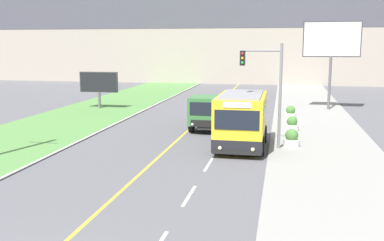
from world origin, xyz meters
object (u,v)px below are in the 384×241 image
at_px(city_bus, 241,121).
at_px(dump_truck, 211,112).
at_px(billboard_small, 99,83).
at_px(billboard_large, 332,43).
at_px(planter_round_third, 291,113).
at_px(traffic_light_mast, 268,82).
at_px(planter_round_second, 292,124).
at_px(planter_round_near, 292,139).

height_order(city_bus, dump_truck, city_bus).
bearing_deg(billboard_small, city_bus, -43.16).
distance_m(billboard_large, planter_round_third, 8.48).
bearing_deg(city_bus, planter_round_third, 74.48).
xyz_separation_m(traffic_light_mast, planter_round_second, (1.46, 5.36, -3.18)).
xyz_separation_m(city_bus, traffic_light_mast, (1.40, 0.07, 2.14)).
bearing_deg(billboard_small, billboard_large, 8.40).
xyz_separation_m(planter_round_near, planter_round_third, (0.09, 9.63, 0.00)).
bearing_deg(billboard_large, planter_round_third, -120.11).
relative_size(billboard_large, planter_round_third, 7.55).
bearing_deg(traffic_light_mast, city_bus, -177.27).
height_order(traffic_light_mast, planter_round_third, traffic_light_mast).
xyz_separation_m(traffic_light_mast, planter_round_near, (1.36, 0.54, -3.16)).
xyz_separation_m(billboard_large, planter_round_third, (-3.32, -5.73, -5.30)).
relative_size(planter_round_near, planter_round_second, 1.04).
relative_size(dump_truck, billboard_small, 1.81).
bearing_deg(billboard_large, city_bus, -111.12).
relative_size(dump_truck, billboard_large, 0.84).
distance_m(planter_round_near, planter_round_second, 4.81).
xyz_separation_m(billboard_large, billboard_small, (-20.04, -2.96, -3.54)).
bearing_deg(dump_truck, traffic_light_mast, -52.01).
distance_m(traffic_light_mast, billboard_small, 20.07).
xyz_separation_m(city_bus, dump_truck, (-2.53, 5.10, -0.33)).
bearing_deg(planter_round_third, planter_round_near, -90.51).
distance_m(dump_truck, billboard_large, 14.67).
distance_m(city_bus, planter_round_third, 10.67).
bearing_deg(billboard_small, planter_round_near, -36.70).
relative_size(billboard_large, planter_round_near, 7.60).
xyz_separation_m(traffic_light_mast, billboard_small, (-15.27, 12.94, -1.40)).
distance_m(city_bus, traffic_light_mast, 2.56).
height_order(planter_round_second, planter_round_third, planter_round_third).
relative_size(dump_truck, planter_round_third, 6.31).
bearing_deg(planter_round_near, planter_round_third, 89.49).
height_order(dump_truck, traffic_light_mast, traffic_light_mast).
bearing_deg(planter_round_near, traffic_light_mast, -158.14).
bearing_deg(planter_round_near, planter_round_second, 88.74).
relative_size(billboard_small, planter_round_third, 3.49).
relative_size(dump_truck, planter_round_second, 6.62).
relative_size(city_bus, billboard_small, 1.53).
distance_m(dump_truck, planter_round_second, 5.45).
distance_m(billboard_small, planter_round_third, 17.03).
xyz_separation_m(billboard_small, planter_round_third, (16.72, -2.77, -1.76)).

